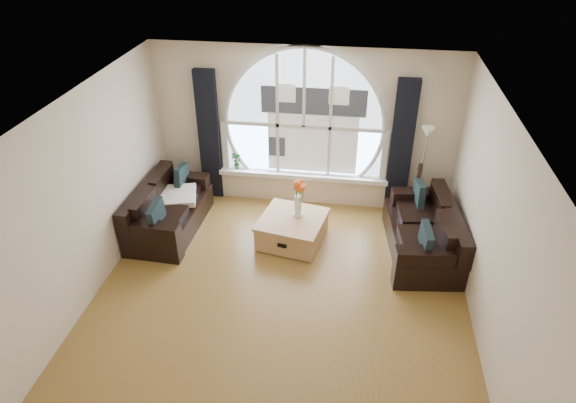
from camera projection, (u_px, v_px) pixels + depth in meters
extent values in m
cube|color=brown|center=(278.00, 303.00, 6.72)|extent=(5.00, 5.50, 0.01)
cube|color=silver|center=(276.00, 113.00, 5.29)|extent=(5.00, 5.50, 0.01)
cube|color=beige|center=(304.00, 128.00, 8.32)|extent=(5.00, 0.01, 2.70)
cube|color=beige|center=(81.00, 204.00, 6.31)|extent=(0.01, 5.50, 2.70)
cube|color=beige|center=(495.00, 237.00, 5.70)|extent=(0.01, 5.50, 2.70)
cube|color=silver|center=(486.00, 156.00, 5.21)|extent=(0.92, 5.50, 0.72)
cube|color=silver|center=(304.00, 113.00, 8.15)|extent=(2.60, 0.06, 2.15)
cube|color=white|center=(303.00, 175.00, 8.68)|extent=(2.90, 0.22, 0.08)
cube|color=white|center=(304.00, 114.00, 8.12)|extent=(2.76, 0.08, 2.15)
cube|color=silver|center=(313.00, 121.00, 8.18)|extent=(1.70, 0.02, 1.50)
cube|color=black|center=(209.00, 136.00, 8.52)|extent=(0.35, 0.12, 2.30)
cube|color=black|center=(401.00, 148.00, 8.13)|extent=(0.35, 0.12, 2.30)
cube|color=black|center=(169.00, 208.00, 7.99)|extent=(0.94, 1.79, 0.78)
cube|color=black|center=(423.00, 230.00, 7.47)|extent=(1.10, 1.90, 0.80)
cube|color=#A97846|center=(292.00, 229.00, 7.79)|extent=(1.12, 1.12, 0.47)
cube|color=silver|center=(178.00, 196.00, 8.11)|extent=(0.67, 0.67, 0.10)
cube|color=white|center=(298.00, 194.00, 7.56)|extent=(0.24, 0.24, 0.70)
cube|color=#B2B2B2|center=(421.00, 173.00, 8.14)|extent=(0.24, 0.24, 1.60)
cube|color=#9B622F|center=(416.00, 189.00, 8.23)|extent=(0.43, 0.37, 1.06)
imported|color=#1E6023|center=(236.00, 160.00, 8.71)|extent=(0.19, 0.15, 0.32)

